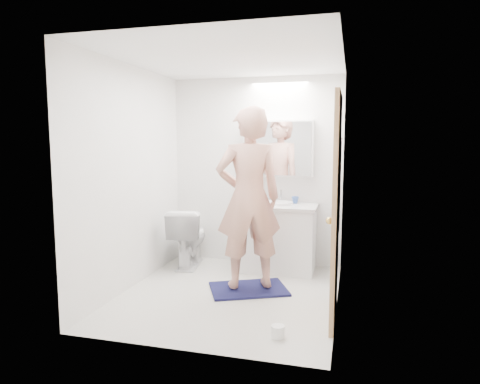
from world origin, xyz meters
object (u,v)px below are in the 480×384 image
(person, at_px, (249,198))
(toothbrush_cup, at_px, (295,200))
(soap_bottle_b, at_px, (262,195))
(medicine_cabinet, at_px, (278,148))
(toilet, at_px, (188,237))
(soap_bottle_a, at_px, (256,193))
(toilet_paper_roll, at_px, (278,332))
(vanity_cabinet, at_px, (278,239))

(person, height_order, toothbrush_cup, person)
(person, distance_m, soap_bottle_b, 0.99)
(medicine_cabinet, height_order, toilet, medicine_cabinet)
(soap_bottle_a, relative_size, toothbrush_cup, 2.66)
(soap_bottle_a, height_order, toilet_paper_roll, soap_bottle_a)
(toilet, xyz_separation_m, soap_bottle_a, (0.83, 0.27, 0.57))
(soap_bottle_a, xyz_separation_m, toothbrush_cup, (0.49, 0.01, -0.08))
(soap_bottle_b, bearing_deg, toilet_paper_roll, -74.36)
(vanity_cabinet, relative_size, toilet, 1.20)
(toilet, xyz_separation_m, toilet_paper_roll, (1.45, -1.70, -0.32))
(vanity_cabinet, xyz_separation_m, toothbrush_cup, (0.19, 0.16, 0.47))
(toilet, bearing_deg, toothbrush_cup, -176.12)
(medicine_cabinet, bearing_deg, toilet_paper_roll, -79.89)
(medicine_cabinet, height_order, toothbrush_cup, medicine_cabinet)
(person, relative_size, soap_bottle_a, 7.79)
(toothbrush_cup, bearing_deg, person, -110.78)
(toothbrush_cup, bearing_deg, soap_bottle_b, 177.33)
(person, height_order, toilet_paper_roll, person)
(soap_bottle_a, bearing_deg, toothbrush_cup, 1.16)
(soap_bottle_a, relative_size, toilet_paper_roll, 2.22)
(toilet, height_order, toothbrush_cup, toothbrush_cup)
(toilet, xyz_separation_m, person, (0.96, -0.68, 0.62))
(vanity_cabinet, bearing_deg, toilet_paper_roll, -80.00)
(toilet, xyz_separation_m, soap_bottle_b, (0.89, 0.30, 0.53))
(medicine_cabinet, relative_size, toothbrush_cup, 9.59)
(vanity_cabinet, distance_m, toilet_paper_roll, 1.87)
(toilet, distance_m, toothbrush_cup, 1.44)
(toilet, bearing_deg, medicine_cabinet, -171.28)
(toothbrush_cup, bearing_deg, soap_bottle_a, -178.84)
(soap_bottle_a, distance_m, toothbrush_cup, 0.50)
(soap_bottle_a, xyz_separation_m, soap_bottle_b, (0.07, 0.03, -0.04))
(vanity_cabinet, xyz_separation_m, medicine_cabinet, (-0.04, 0.21, 1.11))
(soap_bottle_a, height_order, soap_bottle_b, soap_bottle_a)
(soap_bottle_a, bearing_deg, soap_bottle_b, 24.29)
(vanity_cabinet, bearing_deg, soap_bottle_a, 153.80)
(person, bearing_deg, toilet_paper_roll, 90.97)
(vanity_cabinet, bearing_deg, person, -102.28)
(vanity_cabinet, xyz_separation_m, soap_bottle_b, (-0.24, 0.18, 0.52))
(soap_bottle_b, distance_m, toilet_paper_roll, 2.24)
(toilet, xyz_separation_m, toothbrush_cup, (1.32, 0.28, 0.49))
(person, distance_m, toilet_paper_roll, 1.47)
(vanity_cabinet, xyz_separation_m, toilet_paper_roll, (0.32, -1.81, -0.34))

